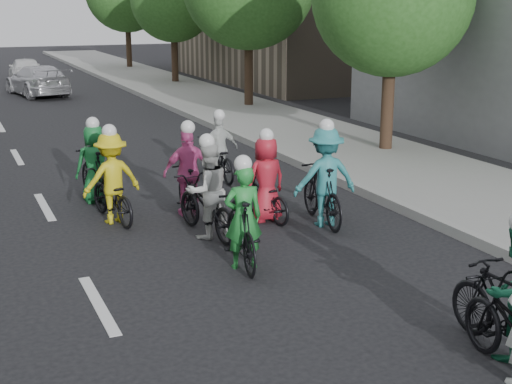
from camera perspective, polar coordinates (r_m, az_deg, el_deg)
ground at (r=9.55m, az=-12.49°, el=-8.78°), size 120.00×120.00×0.00m
sidewalk_right at (r=21.27m, az=3.39°, el=4.81°), size 4.00×80.00×0.15m
curb_right at (r=20.46m, az=-1.49°, el=4.47°), size 0.18×80.00×0.18m
cyclist_1 at (r=8.31m, az=19.65°, el=-8.23°), size 0.77×1.73×1.68m
cyclist_2 at (r=12.83m, az=-11.48°, el=0.44°), size 1.13×1.81×1.76m
cyclist_3 at (r=13.06m, az=-5.44°, el=0.94°), size 0.98×1.53×1.76m
cyclist_4 at (r=12.70m, az=0.72°, el=0.29°), size 0.80×1.61×1.67m
cyclist_5 at (r=10.45m, az=-1.17°, el=-2.79°), size 0.77×1.81×1.69m
cyclist_6 at (r=11.81m, az=-3.97°, el=-0.66°), size 0.93×1.93×1.75m
cyclist_7 at (r=12.43m, az=5.46°, el=0.64°), size 1.19×1.83×1.89m
cyclist_8 at (r=15.66m, az=-3.01°, el=2.94°), size 0.83×1.75×1.57m
cyclist_9 at (r=14.24m, az=-12.78°, el=1.72°), size 0.79×1.77×1.68m
follow_car_lead at (r=31.72m, az=-17.07°, el=8.53°), size 2.53×4.65×1.28m
follow_car_trail at (r=37.54m, az=-17.96°, el=9.31°), size 1.55×3.66×1.24m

